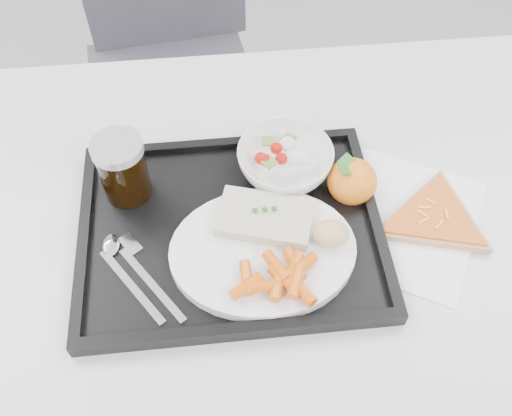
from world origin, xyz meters
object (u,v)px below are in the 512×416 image
(tray, at_px, (231,230))
(pizza_slice, at_px, (434,218))
(dinner_plate, at_px, (263,251))
(salad_bowl, at_px, (285,161))
(cola_glass, at_px, (123,168))
(tangerine, at_px, (352,181))
(table, at_px, (261,242))
(chair, at_px, (169,43))

(tray, distance_m, pizza_slice, 0.31)
(tray, xyz_separation_m, dinner_plate, (0.04, -0.05, 0.02))
(salad_bowl, bearing_deg, tray, -132.68)
(cola_glass, distance_m, tangerine, 0.35)
(table, distance_m, chair, 0.76)
(table, xyz_separation_m, salad_bowl, (0.05, 0.08, 0.11))
(chair, relative_size, tangerine, 9.55)
(cola_glass, bearing_deg, salad_bowl, 3.79)
(cola_glass, relative_size, tangerine, 1.11)
(table, height_order, cola_glass, cola_glass)
(table, height_order, chair, chair)
(salad_bowl, distance_m, tangerine, 0.11)
(chair, distance_m, salad_bowl, 0.72)
(chair, bearing_deg, dinner_plate, -79.16)
(table, bearing_deg, pizza_slice, -7.47)
(dinner_plate, height_order, tangerine, tangerine)
(chair, relative_size, cola_glass, 8.61)
(dinner_plate, relative_size, tangerine, 2.77)
(chair, xyz_separation_m, salad_bowl, (0.21, -0.65, 0.25))
(table, height_order, dinner_plate, dinner_plate)
(chair, xyz_separation_m, pizza_slice, (0.42, -0.76, 0.22))
(table, distance_m, salad_bowl, 0.14)
(dinner_plate, relative_size, salad_bowl, 1.78)
(chair, xyz_separation_m, tray, (0.11, -0.75, 0.22))
(salad_bowl, bearing_deg, pizza_slice, -27.92)
(table, distance_m, pizza_slice, 0.28)
(table, bearing_deg, chair, 102.42)
(chair, relative_size, dinner_plate, 3.44)
(tray, distance_m, salad_bowl, 0.14)
(tangerine, bearing_deg, cola_glass, 174.59)
(tray, height_order, tangerine, tangerine)
(chair, bearing_deg, tangerine, -66.35)
(table, relative_size, pizza_slice, 4.76)
(dinner_plate, xyz_separation_m, pizza_slice, (0.27, 0.04, -0.01))
(tray, bearing_deg, salad_bowl, 47.32)
(salad_bowl, relative_size, tangerine, 1.56)
(dinner_plate, bearing_deg, table, 85.10)
(cola_glass, height_order, pizza_slice, cola_glass)
(chair, bearing_deg, table, -77.58)
(table, distance_m, tray, 0.09)
(cola_glass, bearing_deg, dinner_plate, -35.17)
(table, relative_size, tangerine, 12.33)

